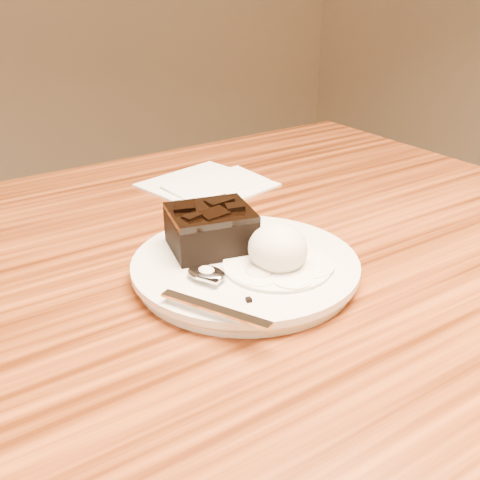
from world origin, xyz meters
TOP-DOWN VIEW (x-y plane):
  - plate at (0.06, -0.06)m, footprint 0.24×0.24m
  - brownie at (0.05, -0.02)m, footprint 0.10×0.10m
  - ice_cream_scoop at (0.08, -0.09)m, footprint 0.06×0.06m
  - melt_puddle at (0.08, -0.09)m, footprint 0.11×0.11m
  - spoon at (0.01, -0.07)m, footprint 0.10×0.17m
  - napkin at (0.18, 0.20)m, footprint 0.19×0.19m
  - crumb_a at (0.02, -0.13)m, footprint 0.01×0.01m
  - crumb_b at (0.01, -0.07)m, footprint 0.01×0.01m

SIDE VIEW (x-z plane):
  - napkin at x=0.18m, z-range 0.75..0.76m
  - plate at x=0.06m, z-range 0.75..0.77m
  - melt_puddle at x=0.08m, z-range 0.77..0.77m
  - crumb_b at x=0.01m, z-range 0.77..0.77m
  - crumb_a at x=0.02m, z-range 0.77..0.77m
  - spoon at x=0.01m, z-range 0.77..0.78m
  - brownie at x=0.05m, z-range 0.77..0.81m
  - ice_cream_scoop at x=0.08m, z-range 0.77..0.82m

